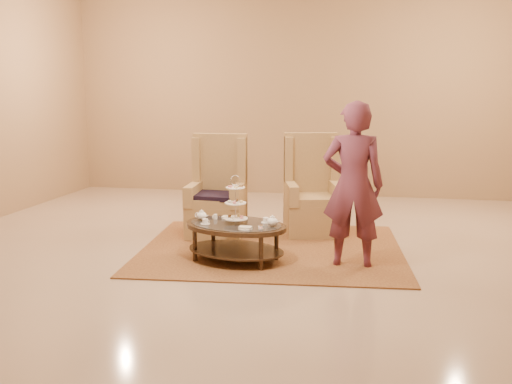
% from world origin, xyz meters
% --- Properties ---
extents(ground, '(8.00, 8.00, 0.00)m').
position_xyz_m(ground, '(0.00, 0.00, 0.00)').
color(ground, tan).
rests_on(ground, ground).
extents(ceiling, '(8.00, 8.00, 0.02)m').
position_xyz_m(ceiling, '(0.00, 0.00, 0.00)').
color(ceiling, silver).
rests_on(ceiling, ground).
extents(wall_back, '(8.00, 0.04, 3.50)m').
position_xyz_m(wall_back, '(0.00, 4.00, 1.75)').
color(wall_back, '#9B7A54').
rests_on(wall_back, ground).
extents(rug, '(3.12, 2.68, 0.02)m').
position_xyz_m(rug, '(0.12, 0.35, 0.01)').
color(rug, olive).
rests_on(rug, ground).
extents(tea_table, '(1.26, 1.01, 0.93)m').
position_xyz_m(tea_table, '(-0.18, -0.19, 0.34)').
color(tea_table, black).
rests_on(tea_table, ground).
extents(armchair_left, '(0.72, 0.74, 1.26)m').
position_xyz_m(armchair_left, '(-0.67, 0.92, 0.43)').
color(armchair_left, tan).
rests_on(armchair_left, ground).
extents(armchair_right, '(0.83, 0.85, 1.27)m').
position_xyz_m(armchair_right, '(0.49, 1.24, 0.42)').
color(armchair_right, tan).
rests_on(armchair_right, ground).
extents(person, '(0.63, 0.43, 1.70)m').
position_xyz_m(person, '(1.03, -0.11, 0.85)').
color(person, '#5B2736').
rests_on(person, ground).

